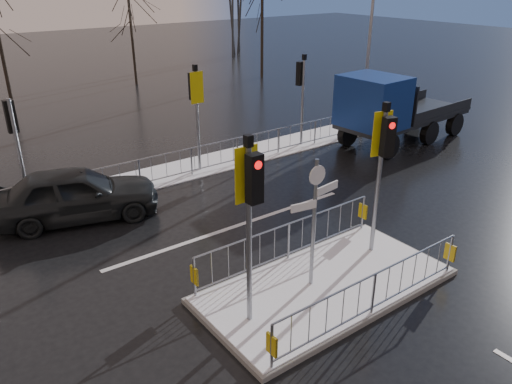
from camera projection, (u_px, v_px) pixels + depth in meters
ground at (326, 288)px, 11.69m from camera, size 120.00×120.00×0.00m
snow_verge at (160, 176)px, 18.00m from camera, size 30.00×2.00×0.04m
lane_markings at (336, 295)px, 11.44m from camera, size 8.00×11.38×0.01m
traffic_island at (326, 274)px, 11.53m from camera, size 6.00×3.04×4.15m
far_kerb_fixtures at (172, 152)px, 17.38m from camera, size 18.00×0.65×3.83m
car_far_lane at (76, 194)px, 14.64m from camera, size 5.08×3.18×1.61m
flatbed_truck at (386, 108)px, 20.45m from camera, size 6.74×2.77×3.07m
tree_far_b at (130, 17)px, 30.88m from camera, size 3.25×3.25×6.14m
street_lamp_right at (372, 31)px, 21.89m from camera, size 1.25×0.18×8.00m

